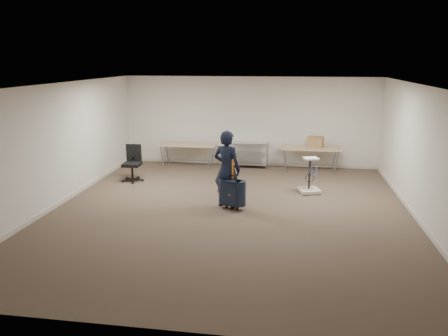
# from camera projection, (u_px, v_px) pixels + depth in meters

# --- Properties ---
(ground) EXTENTS (9.00, 9.00, 0.00)m
(ground) POSITION_uv_depth(u_px,v_px,m) (230.00, 211.00, 9.80)
(ground) COLOR #423128
(ground) RESTS_ON ground
(room_shell) EXTENTS (8.00, 9.00, 9.00)m
(room_shell) POSITION_uv_depth(u_px,v_px,m) (237.00, 191.00, 11.11)
(room_shell) COLOR silver
(room_shell) RESTS_ON ground
(folding_table_left) EXTENTS (1.80, 0.75, 0.73)m
(folding_table_left) POSITION_uv_depth(u_px,v_px,m) (188.00, 146.00, 13.70)
(folding_table_left) COLOR tan
(folding_table_left) RESTS_ON ground
(folding_table_right) EXTENTS (1.80, 0.75, 0.73)m
(folding_table_right) POSITION_uv_depth(u_px,v_px,m) (310.00, 149.00, 13.14)
(folding_table_right) COLOR tan
(folding_table_right) RESTS_ON ground
(wire_shelf) EXTENTS (1.22, 0.47, 0.80)m
(wire_shelf) POSITION_uv_depth(u_px,v_px,m) (248.00, 153.00, 13.72)
(wire_shelf) COLOR silver
(wire_shelf) RESTS_ON ground
(person) EXTENTS (0.75, 0.61, 1.78)m
(person) POSITION_uv_depth(u_px,v_px,m) (227.00, 169.00, 9.92)
(person) COLOR black
(person) RESTS_ON ground
(suitcase) EXTENTS (0.47, 0.36, 1.15)m
(suitcase) POSITION_uv_depth(u_px,v_px,m) (232.00, 193.00, 9.86)
(suitcase) COLOR black
(suitcase) RESTS_ON ground
(office_chair) EXTENTS (0.61, 0.61, 1.01)m
(office_chair) POSITION_uv_depth(u_px,v_px,m) (133.00, 170.00, 12.19)
(office_chair) COLOR black
(office_chair) RESTS_ON ground
(equipment_cart) EXTENTS (0.62, 0.62, 0.92)m
(equipment_cart) POSITION_uv_depth(u_px,v_px,m) (310.00, 184.00, 11.11)
(equipment_cart) COLOR silver
(equipment_cart) RESTS_ON ground
(cardboard_box) EXTENTS (0.50, 0.43, 0.32)m
(cardboard_box) POSITION_uv_depth(u_px,v_px,m) (316.00, 142.00, 13.15)
(cardboard_box) COLOR #A1784B
(cardboard_box) RESTS_ON folding_table_right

